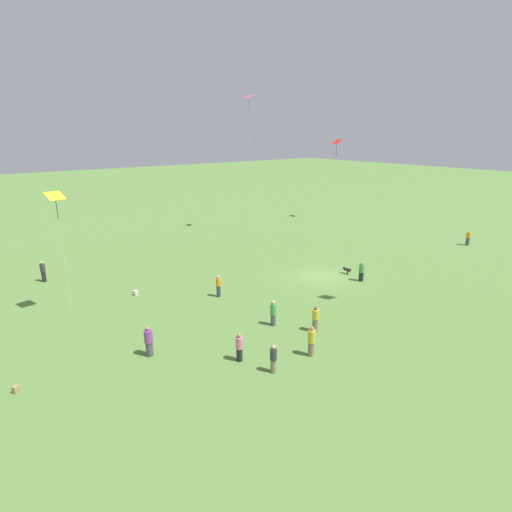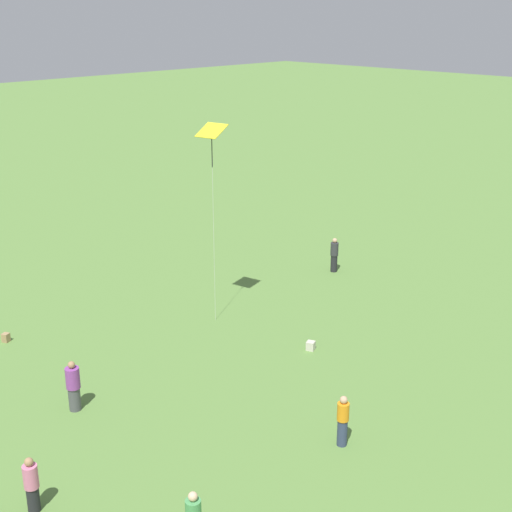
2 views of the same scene
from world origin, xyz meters
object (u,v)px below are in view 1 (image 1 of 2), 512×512
(person_1, at_px, (149,341))
(person_5, at_px, (362,272))
(kite_1, at_px, (249,104))
(kite_2, at_px, (55,199))
(person_8, at_px, (273,359))
(person_2, at_px, (43,272))
(person_6, at_px, (218,286))
(person_4, at_px, (311,341))
(kite_4, at_px, (337,144))
(person_3, at_px, (315,319))
(picnic_bag_0, at_px, (16,389))
(picnic_bag_1, at_px, (135,293))
(person_7, at_px, (239,347))
(dog_0, at_px, (347,269))
(person_0, at_px, (468,238))
(person_9, at_px, (273,313))

(person_1, relative_size, person_5, 1.07)
(kite_1, xyz_separation_m, kite_2, (24.24, 11.84, -7.17))
(person_8, height_order, kite_1, kite_1)
(person_2, xyz_separation_m, person_6, (-9.81, 11.78, -0.04))
(person_1, height_order, person_4, person_4)
(person_6, xyz_separation_m, kite_4, (-28.50, -13.79, 9.60))
(person_2, relative_size, person_3, 1.04)
(kite_1, distance_m, picnic_bag_0, 37.67)
(picnic_bag_1, bearing_deg, kite_4, -164.04)
(person_6, xyz_separation_m, kite_1, (-14.55, -15.33, 14.31))
(kite_2, distance_m, picnic_bag_0, 11.65)
(person_6, bearing_deg, kite_2, 132.41)
(kite_2, xyz_separation_m, picnic_bag_1, (-4.79, -0.74, -7.81))
(person_1, xyz_separation_m, picnic_bag_1, (-2.77, -8.95, -0.71))
(person_4, height_order, person_6, person_4)
(person_4, bearing_deg, person_3, -178.82)
(kite_2, distance_m, picnic_bag_1, 9.19)
(person_6, distance_m, person_7, 9.17)
(person_3, height_order, kite_4, kite_4)
(person_1, relative_size, kite_1, 0.11)
(dog_0, relative_size, picnic_bag_0, 2.22)
(person_5, bearing_deg, person_1, -99.81)
(person_0, bearing_deg, picnic_bag_1, 87.44)
(person_2, distance_m, person_3, 23.30)
(dog_0, distance_m, picnic_bag_0, 25.96)
(person_4, height_order, person_5, person_4)
(person_4, xyz_separation_m, kite_1, (-15.08, -25.65, 14.27))
(person_3, height_order, person_6, person_3)
(person_9, bearing_deg, person_8, -100.24)
(person_3, distance_m, kite_1, 30.57)
(dog_0, bearing_deg, picnic_bag_0, 175.57)
(dog_0, bearing_deg, person_0, -14.02)
(kite_1, xyz_separation_m, picnic_bag_0, (28.71, 19.24, -14.98))
(person_5, height_order, kite_4, kite_4)
(person_3, distance_m, person_6, 8.62)
(person_5, distance_m, kite_1, 24.75)
(dog_0, distance_m, picnic_bag_1, 18.05)
(kite_2, bearing_deg, person_8, -31.47)
(person_1, bearing_deg, person_3, -67.66)
(person_5, bearing_deg, person_2, -137.96)
(person_5, bearing_deg, person_6, -122.24)
(person_5, xyz_separation_m, person_8, (14.58, 5.67, -0.02))
(person_1, xyz_separation_m, person_4, (-7.14, 5.60, 0.01))
(person_0, height_order, person_8, person_0)
(person_2, distance_m, person_4, 23.97)
(person_7, bearing_deg, person_5, 170.86)
(person_0, distance_m, person_4, 30.72)
(person_1, height_order, kite_2, kite_2)
(person_5, bearing_deg, kite_2, -121.23)
(person_0, relative_size, person_3, 0.99)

